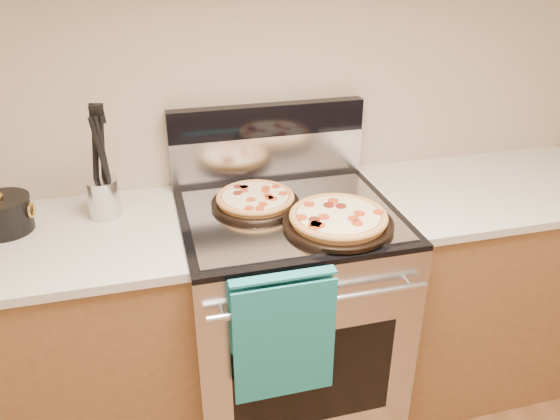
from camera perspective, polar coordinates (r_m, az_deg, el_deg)
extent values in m
plane|color=#C2AD8C|center=(2.10, -1.66, 14.67)|extent=(4.00, 0.00, 4.00)
cube|color=#B7B7BC|center=(2.18, 0.81, -11.25)|extent=(0.76, 0.68, 0.90)
cube|color=black|center=(1.94, 3.57, -17.17)|extent=(0.56, 0.01, 0.40)
cube|color=black|center=(1.93, 0.90, -0.44)|extent=(0.76, 0.68, 0.02)
cube|color=silver|center=(2.16, -1.30, 5.60)|extent=(0.76, 0.06, 0.18)
cube|color=black|center=(2.11, -1.34, 9.40)|extent=(0.76, 0.06, 0.12)
cylinder|color=silver|center=(1.68, 4.34, -9.50)|extent=(0.70, 0.03, 0.03)
cube|color=gray|center=(1.89, 1.14, -0.49)|extent=(0.70, 0.55, 0.01)
cube|color=brown|center=(2.20, -22.85, -13.74)|extent=(1.00, 0.62, 0.88)
cube|color=beige|center=(1.95, -25.22, -3.43)|extent=(1.02, 0.64, 0.03)
cube|color=brown|center=(2.54, 20.28, -7.21)|extent=(1.00, 0.62, 0.88)
cube|color=beige|center=(2.33, 22.04, 2.13)|extent=(1.02, 0.64, 0.03)
cylinder|color=silver|center=(1.98, -17.95, 1.20)|extent=(0.14, 0.14, 0.14)
cylinder|color=black|center=(2.01, -26.92, -0.57)|extent=(0.21, 0.21, 0.11)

